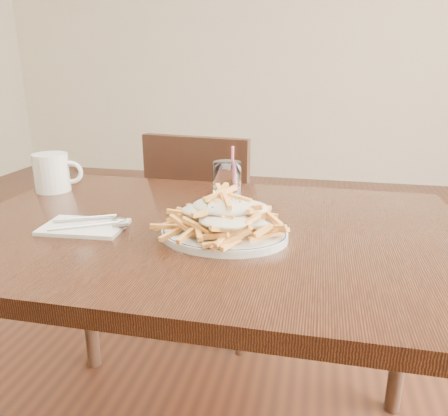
% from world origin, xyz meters
% --- Properties ---
extents(table, '(1.20, 0.80, 0.75)m').
position_xyz_m(table, '(0.00, 0.00, 0.67)').
color(table, black).
rests_on(table, ground).
extents(chair_far, '(0.45, 0.45, 0.87)m').
position_xyz_m(chair_far, '(-0.17, 0.65, 0.49)').
color(chair_far, black).
rests_on(chair_far, ground).
extents(fries_plate, '(0.29, 0.25, 0.02)m').
position_xyz_m(fries_plate, '(0.06, -0.07, 0.76)').
color(fries_plate, white).
rests_on(fries_plate, table).
extents(loaded_fries, '(0.30, 0.27, 0.08)m').
position_xyz_m(loaded_fries, '(0.06, -0.07, 0.81)').
color(loaded_fries, '#E89F47').
rests_on(loaded_fries, fries_plate).
extents(napkin, '(0.19, 0.13, 0.01)m').
position_xyz_m(napkin, '(-0.27, -0.08, 0.75)').
color(napkin, white).
rests_on(napkin, table).
extents(cutlery, '(0.19, 0.16, 0.01)m').
position_xyz_m(cutlery, '(-0.27, -0.08, 0.76)').
color(cutlery, silver).
rests_on(cutlery, napkin).
extents(water_glass, '(0.07, 0.07, 0.16)m').
position_xyz_m(water_glass, '(0.02, 0.16, 0.80)').
color(water_glass, white).
rests_on(water_glass, table).
extents(coffee_mug, '(0.14, 0.10, 0.11)m').
position_xyz_m(coffee_mug, '(-0.52, 0.19, 0.81)').
color(coffee_mug, white).
rests_on(coffee_mug, table).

